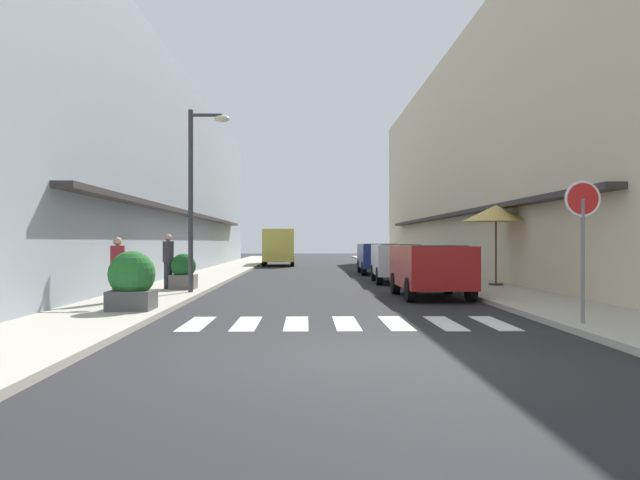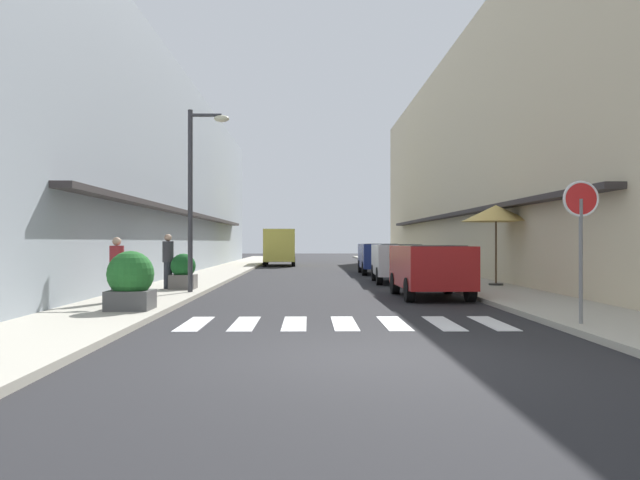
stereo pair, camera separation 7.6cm
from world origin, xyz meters
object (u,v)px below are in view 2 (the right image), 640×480
pedestrian_walking_near (117,268)px  pedestrian_walking_far (168,260)px  delivery_van (280,244)px  planter_far (445,263)px  parked_car_far (379,255)px  planter_midblock (183,272)px  planter_corner (130,281)px  street_lamp (197,180)px  round_street_sign (581,214)px  parked_car_mid (398,259)px  cafe_umbrella (496,214)px  parked_car_near (430,265)px

pedestrian_walking_near → pedestrian_walking_far: bearing=152.4°
delivery_van → planter_far: bearing=-62.9°
parked_car_far → planter_midblock: bearing=-123.0°
planter_corner → pedestrian_walking_near: bearing=114.8°
planter_corner → pedestrian_walking_near: pedestrian_walking_near is taller
planter_far → planter_midblock: bearing=-142.9°
planter_midblock → pedestrian_walking_near: bearing=-99.9°
street_lamp → pedestrian_walking_far: 2.89m
delivery_van → round_street_sign: (6.71, -30.81, 0.66)m
street_lamp → pedestrian_walking_near: street_lamp is taller
round_street_sign → street_lamp: size_ratio=0.48×
parked_car_mid → round_street_sign: size_ratio=1.60×
cafe_umbrella → pedestrian_walking_far: cafe_umbrella is taller
round_street_sign → pedestrian_walking_near: (-9.44, 4.22, -1.13)m
pedestrian_walking_far → planter_midblock: bearing=-57.1°
parked_car_near → parked_car_mid: 6.54m
parked_car_mid → pedestrian_walking_far: size_ratio=2.41×
street_lamp → planter_midblock: 3.04m
street_lamp → planter_far: bearing=43.5°
parked_car_mid → planter_far: 3.63m
planter_corner → parked_car_far: bearing=67.3°
planter_midblock → pedestrian_walking_near: 4.40m
delivery_van → planter_midblock: (-1.97, -22.26, -0.76)m
delivery_van → pedestrian_walking_far: (-2.45, -22.21, -0.40)m
parked_car_far → street_lamp: size_ratio=0.83×
parked_car_far → round_street_sign: (1.43, -19.70, 1.14)m
parked_car_near → pedestrian_walking_far: (-7.72, 2.01, 0.09)m
parked_car_mid → delivery_van: size_ratio=0.74×
parked_car_near → parked_car_mid: (0.00, 6.54, 0.00)m
round_street_sign → planter_midblock: round_street_sign is taller
parked_car_near → parked_car_far: bearing=90.0°
parked_car_far → pedestrian_walking_far: pedestrian_walking_far is taller
parked_car_near → parked_car_mid: bearing=90.0°
parked_car_far → pedestrian_walking_near: bearing=-117.4°
planter_midblock → delivery_van: bearing=84.9°
parked_car_near → delivery_van: size_ratio=0.72×
parked_car_mid → parked_car_far: same height
parked_car_far → pedestrian_walking_near: size_ratio=2.78×
parked_car_mid → delivery_van: delivery_van is taller
delivery_van → planter_corner: bearing=-93.9°
parked_car_near → pedestrian_walking_near: size_ratio=2.53×
round_street_sign → pedestrian_walking_far: 12.60m
street_lamp → pedestrian_walking_far: (-1.11, 1.30, -2.33)m
street_lamp → planter_corner: size_ratio=4.18×
planter_corner → delivery_van: bearing=86.1°
street_lamp → pedestrian_walking_near: 4.14m
cafe_umbrella → planter_midblock: size_ratio=2.46×
planter_midblock → pedestrian_walking_far: pedestrian_walking_far is taller
parked_car_near → street_lamp: size_ratio=0.75×
delivery_van → pedestrian_walking_far: size_ratio=3.24×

